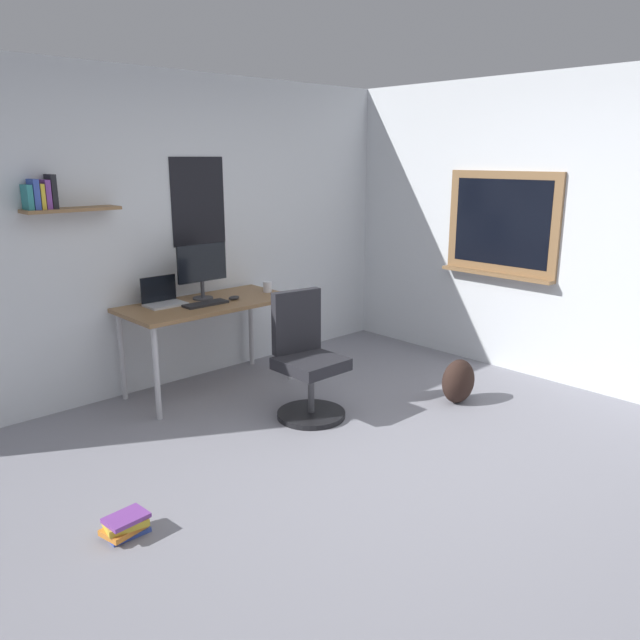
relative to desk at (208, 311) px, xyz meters
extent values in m
plane|color=gray|center=(-0.10, -2.03, -0.68)|extent=(5.20, 5.20, 0.00)
cube|color=silver|center=(-0.10, 0.42, 0.62)|extent=(5.00, 0.10, 2.60)
cube|color=olive|center=(-0.94, 0.27, 0.87)|extent=(0.68, 0.20, 0.02)
cube|color=black|center=(0.19, 0.36, 0.87)|extent=(0.52, 0.01, 0.74)
cube|color=teal|center=(-1.23, 0.29, 0.96)|extent=(0.04, 0.14, 0.17)
cube|color=#3851B2|center=(-1.18, 0.29, 0.98)|extent=(0.04, 0.14, 0.21)
cube|color=gold|center=(-1.14, 0.29, 0.97)|extent=(0.03, 0.14, 0.18)
cube|color=#7A3D99|center=(-1.10, 0.29, 0.98)|extent=(0.04, 0.14, 0.20)
cube|color=black|center=(-1.06, 0.29, 1.00)|extent=(0.04, 0.14, 0.24)
cube|color=silver|center=(2.35, -2.03, 0.62)|extent=(0.10, 5.00, 2.60)
cube|color=olive|center=(2.29, -1.31, 0.67)|extent=(0.04, 1.10, 0.90)
cube|color=black|center=(2.27, -1.31, 0.67)|extent=(0.01, 0.94, 0.76)
cube|color=olive|center=(2.24, -1.31, 0.20)|extent=(0.12, 1.10, 0.03)
cube|color=olive|center=(0.00, 0.00, 0.06)|extent=(1.41, 0.68, 0.03)
cylinder|color=#B7B7BC|center=(-0.65, -0.28, -0.32)|extent=(0.04, 0.04, 0.73)
cylinder|color=#B7B7BC|center=(0.65, -0.28, -0.32)|extent=(0.04, 0.04, 0.73)
cylinder|color=#B7B7BC|center=(-0.65, 0.28, -0.32)|extent=(0.04, 0.04, 0.73)
cylinder|color=#B7B7BC|center=(0.65, 0.28, -0.32)|extent=(0.04, 0.04, 0.73)
cylinder|color=black|center=(0.22, -1.03, -0.66)|extent=(0.52, 0.52, 0.04)
cylinder|color=#4C4C51|center=(0.22, -1.03, -0.47)|extent=(0.05, 0.05, 0.34)
cube|color=#232328|center=(0.22, -1.03, -0.26)|extent=(0.44, 0.44, 0.09)
cube|color=#232328|center=(0.25, -0.84, 0.03)|extent=(0.41, 0.13, 0.48)
cube|color=#ADAFB5|center=(-0.32, 0.12, 0.08)|extent=(0.31, 0.21, 0.02)
cube|color=black|center=(-0.32, 0.22, 0.20)|extent=(0.31, 0.01, 0.21)
cylinder|color=#38383D|center=(0.04, 0.12, 0.08)|extent=(0.17, 0.17, 0.01)
cylinder|color=#38383D|center=(0.04, 0.12, 0.16)|extent=(0.03, 0.03, 0.14)
cube|color=black|center=(0.04, 0.11, 0.38)|extent=(0.46, 0.02, 0.31)
cube|color=black|center=(-0.07, -0.08, 0.08)|extent=(0.37, 0.13, 0.02)
ellipsoid|color=#262628|center=(0.21, -0.08, 0.09)|extent=(0.10, 0.06, 0.03)
cylinder|color=silver|center=(0.61, -0.03, 0.12)|extent=(0.08, 0.08, 0.09)
ellipsoid|color=black|center=(1.28, -1.62, -0.51)|extent=(0.32, 0.22, 0.36)
cube|color=#3851B2|center=(-1.52, -1.49, -0.67)|extent=(0.21, 0.15, 0.03)
cube|color=orange|center=(-1.54, -1.50, -0.64)|extent=(0.24, 0.19, 0.03)
cube|color=gold|center=(-1.52, -1.51, -0.61)|extent=(0.23, 0.18, 0.04)
cube|color=#7A3D99|center=(-1.52, -1.52, -0.58)|extent=(0.22, 0.17, 0.02)
camera|label=1|loc=(-2.75, -4.30, 1.24)|focal=35.05mm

